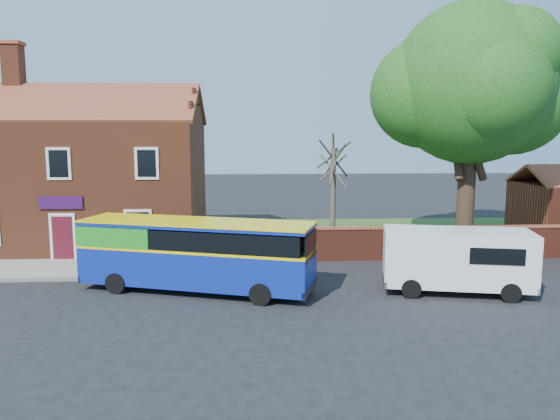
{
  "coord_description": "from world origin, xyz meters",
  "views": [
    {
      "loc": [
        1.83,
        -18.09,
        6.08
      ],
      "look_at": [
        3.05,
        5.0,
        2.73
      ],
      "focal_mm": 35.0,
      "sensor_mm": 36.0,
      "label": 1
    }
  ],
  "objects": [
    {
      "name": "large_tree",
      "position": [
        13.05,
        9.66,
        8.18
      ],
      "size": [
        10.25,
        8.11,
        12.5
      ],
      "color": "black",
      "rests_on": "ground"
    },
    {
      "name": "shop_building",
      "position": [
        -7.02,
        11.5,
        3.41
      ],
      "size": [
        12.3,
        8.13,
        10.5
      ],
      "color": "brown",
      "rests_on": "ground"
    },
    {
      "name": "kerb",
      "position": [
        -7.0,
        4.0,
        0.07
      ],
      "size": [
        18.0,
        0.15,
        0.14
      ],
      "primitive_type": "cube",
      "color": "slate",
      "rests_on": "ground"
    },
    {
      "name": "bus",
      "position": [
        -0.54,
        2.38,
        1.55
      ],
      "size": [
        9.19,
        4.83,
        2.72
      ],
      "rotation": [
        0.0,
        0.0,
        -0.3
      ],
      "color": "#0E259A",
      "rests_on": "ground"
    },
    {
      "name": "boundary_wall",
      "position": [
        13.0,
        7.0,
        0.81
      ],
      "size": [
        22.0,
        0.38,
        1.6
      ],
      "color": "maroon",
      "rests_on": "ground"
    },
    {
      "name": "grass_strip",
      "position": [
        13.0,
        13.0,
        0.02
      ],
      "size": [
        26.0,
        12.0,
        0.04
      ],
      "primitive_type": "cube",
      "color": "#426B28",
      "rests_on": "ground"
    },
    {
      "name": "van_near",
      "position": [
        9.59,
        1.63,
        1.34
      ],
      "size": [
        5.76,
        3.22,
        2.38
      ],
      "rotation": [
        0.0,
        0.0,
        -0.2
      ],
      "color": "white",
      "rests_on": "ground"
    },
    {
      "name": "ground",
      "position": [
        0.0,
        0.0,
        0.0
      ],
      "size": [
        120.0,
        120.0,
        0.0
      ],
      "primitive_type": "plane",
      "color": "black",
      "rests_on": "ground"
    },
    {
      "name": "bare_tree",
      "position": [
        6.17,
        10.53,
        2.91
      ],
      "size": [
        2.13,
        2.54,
        5.68
      ],
      "color": "#4C4238",
      "rests_on": "ground"
    },
    {
      "name": "pavement",
      "position": [
        -7.0,
        5.75,
        0.06
      ],
      "size": [
        18.0,
        3.5,
        0.12
      ],
      "primitive_type": "cube",
      "color": "gray",
      "rests_on": "ground"
    }
  ]
}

